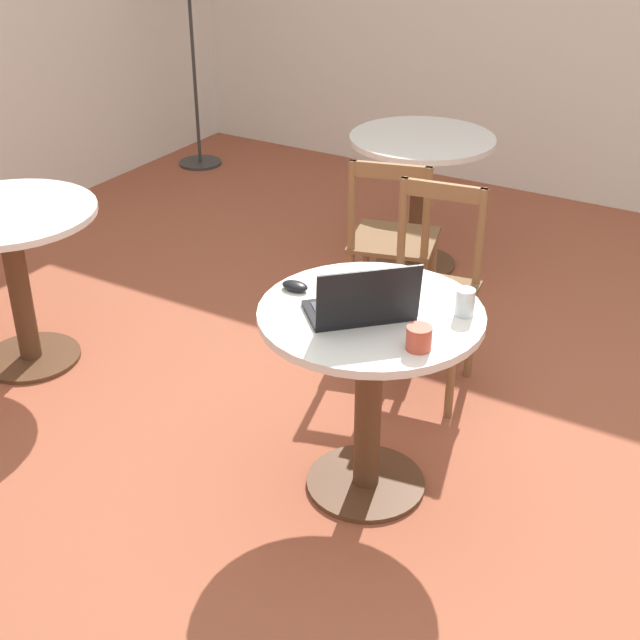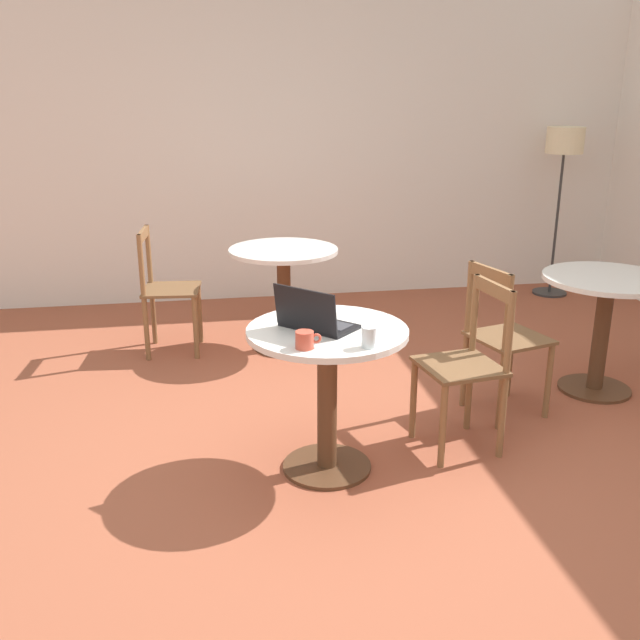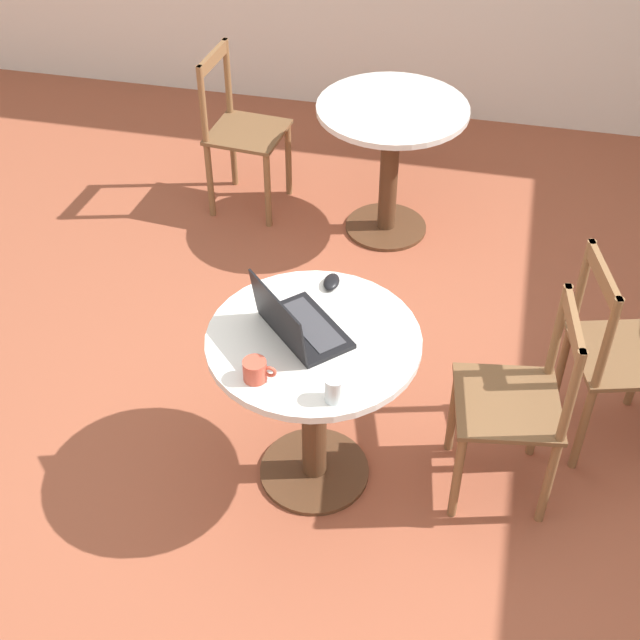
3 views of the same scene
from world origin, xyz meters
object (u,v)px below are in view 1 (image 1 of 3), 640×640
Objects in this scene: cafe_table_near at (369,361)px; chair_mid_left at (392,245)px; cafe_table_mid at (421,173)px; laptop at (362,306)px; cafe_table_far at (13,253)px; chair_near_right at (429,292)px; drinking_glass at (465,302)px; mug at (419,338)px; mouse at (295,286)px.

chair_mid_left reaches higher than cafe_table_near.
cafe_table_mid is 2.05m from laptop.
cafe_table_far is at bearing 87.95° from laptop.
drinking_glass is at bearing -147.63° from chair_near_right.
chair_mid_left is (1.12, 0.47, -0.09)m from cafe_table_near.
drinking_glass is at bearing -142.69° from chair_mid_left.
chair_near_right is at bearing 21.67° from mug.
drinking_glass is at bearing -86.37° from cafe_table_far.
cafe_table_near is 1.98m from cafe_table_mid.
cafe_table_far is 7.79× the size of mouse.
cafe_table_near is 7.79× the size of mouse.
mouse reaches higher than cafe_table_mid.
drinking_glass reaches higher than mouse.
cafe_table_far is at bearing 89.86° from mouse.
chair_near_right reaches higher than cafe_table_far.
mouse is at bearing 102.88° from drinking_glass.
cafe_table_far is 8.20× the size of drinking_glass.
cafe_table_near is 8.20× the size of drinking_glass.
cafe_table_mid is 1.99m from drinking_glass.
laptop reaches higher than mug.
mug is at bearing -120.48° from cafe_table_near.
drinking_glass is at bearing -64.51° from cafe_table_near.
cafe_table_near is 0.37m from mug.
cafe_table_mid is 1.24m from chair_near_right.
drinking_glass reaches higher than mug.
laptop is at bearing -160.82° from cafe_table_mid.
laptop is 0.35m from drinking_glass.
cafe_table_mid is 6.65× the size of mug.
chair_near_right is 0.84m from mouse.
laptop reaches higher than mouse.
chair_near_right reaches higher than drinking_glass.
chair_mid_left is 2.19× the size of laptop.
cafe_table_near is 0.37m from mouse.
laptop is 4.11× the size of mouse.
cafe_table_near is at bearing -90.04° from mouse.
chair_near_right reaches higher than mouse.
chair_mid_left reaches higher than mug.
chair_near_right reaches higher than mug.
mug is at bearing -104.72° from mouse.
mouse is 0.85× the size of mug.
cafe_table_near is at bearing -157.33° from chair_mid_left.
cafe_table_mid and cafe_table_far have the same top height.
laptop is (-0.06, -1.77, 0.25)m from cafe_table_far.
chair_mid_left is (0.36, 0.35, 0.00)m from chair_near_right.
chair_near_right is 9.02× the size of mouse.
cafe_table_mid is at bearing 15.55° from chair_mid_left.
cafe_table_mid is at bearing 26.93° from chair_near_right.
mug is at bearing -155.38° from cafe_table_mid.
cafe_table_near is 0.86× the size of chair_near_right.
chair_near_right is (0.76, -1.66, -0.09)m from cafe_table_far.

